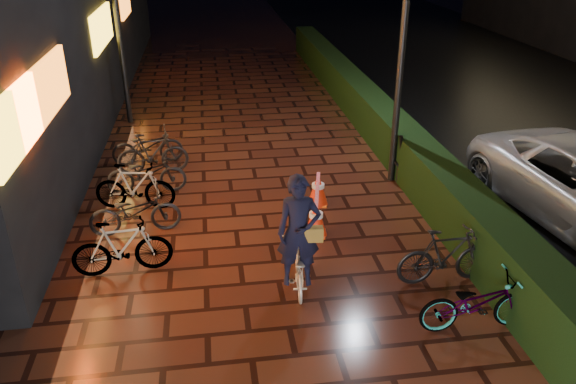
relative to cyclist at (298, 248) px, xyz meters
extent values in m
plane|color=#381911|center=(-0.27, -0.93, -0.69)|extent=(80.00, 80.00, 0.00)
cube|color=black|center=(3.03, 7.07, -0.19)|extent=(0.70, 20.00, 1.00)
cube|color=yellow|center=(-3.72, 0.57, 1.91)|extent=(0.08, 2.00, 0.90)
cube|color=orange|center=(-3.72, 2.07, 1.91)|extent=(0.08, 3.00, 0.90)
cube|color=yellow|center=(-3.72, 8.07, 1.91)|extent=(0.08, 2.80, 0.90)
cube|color=orange|center=(-3.72, 13.07, 1.91)|extent=(0.08, 2.20, 0.90)
cylinder|color=black|center=(2.61, 3.60, 1.83)|extent=(0.15, 0.15, 5.03)
cylinder|color=black|center=(-3.36, 8.36, 1.99)|extent=(0.18, 0.18, 5.35)
imported|color=silver|center=(0.00, 0.05, -0.35)|extent=(0.58, 1.33, 0.68)
imported|color=black|center=(-0.01, -0.05, 0.30)|extent=(0.67, 0.48, 1.74)
cube|color=olive|center=(0.19, -0.09, 0.27)|extent=(0.31, 0.16, 0.22)
cone|color=#FF2B0D|center=(0.56, 1.52, -0.37)|extent=(0.41, 0.41, 0.65)
cone|color=red|center=(0.82, 2.69, -0.37)|extent=(0.41, 0.41, 0.65)
cube|color=#FF460D|center=(0.56, 1.52, -0.68)|extent=(0.42, 0.42, 0.03)
cube|color=#FF590D|center=(0.82, 2.69, -0.68)|extent=(0.42, 0.42, 0.03)
cube|color=#F70E3D|center=(0.69, 2.10, -0.08)|extent=(0.37, 1.36, 0.06)
cube|color=black|center=(2.93, 3.61, -0.26)|extent=(0.62, 0.52, 0.04)
cylinder|color=black|center=(2.68, 3.43, -0.49)|extent=(0.03, 0.03, 0.41)
cylinder|color=black|center=(3.15, 3.40, -0.49)|extent=(0.03, 0.03, 0.41)
cylinder|color=black|center=(2.70, 3.82, -0.49)|extent=(0.03, 0.03, 0.41)
cylinder|color=black|center=(3.18, 3.79, -0.49)|extent=(0.03, 0.03, 0.41)
cube|color=#0C149D|center=(2.93, 3.61, -0.08)|extent=(0.45, 0.39, 0.32)
cylinder|color=black|center=(2.76, 3.46, -0.10)|extent=(0.31, 0.40, 1.04)
imported|color=black|center=(-2.68, 3.01, -0.23)|extent=(1.58, 0.67, 0.92)
imported|color=black|center=(-2.46, 4.69, -0.23)|extent=(1.56, 0.54, 0.92)
imported|color=black|center=(-2.58, 2.04, -0.27)|extent=(1.63, 0.70, 0.83)
imported|color=black|center=(-2.65, 0.78, -0.23)|extent=(1.57, 0.57, 0.92)
imported|color=black|center=(-2.62, 5.28, -0.27)|extent=(1.63, 0.72, 0.83)
imported|color=black|center=(-2.52, 3.71, -0.27)|extent=(1.58, 0.56, 0.83)
imported|color=black|center=(2.22, -1.29, -0.27)|extent=(1.59, 0.57, 0.83)
imported|color=black|center=(2.23, -0.18, -0.23)|extent=(1.54, 0.46, 0.92)
camera|label=1|loc=(-1.17, -6.97, 4.33)|focal=35.00mm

